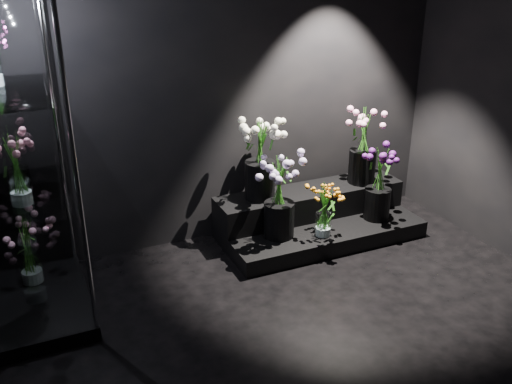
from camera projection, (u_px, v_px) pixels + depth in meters
floor at (345, 365)px, 3.56m from camera, size 4.00×4.00×0.00m
wall_back at (224, 80)px, 4.69m from camera, size 4.00×0.00×4.00m
display_riser at (315, 217)px, 5.14m from camera, size 1.76×0.78×0.39m
display_case at (17, 158)px, 3.64m from camera, size 0.63×1.06×2.32m
bouquet_orange_bells at (324, 209)px, 4.75m from camera, size 0.32×0.32×0.47m
bouquet_lilac at (279, 192)px, 4.68m from camera, size 0.43×0.43×0.71m
bouquet_purple at (379, 180)px, 5.02m from camera, size 0.36×0.36×0.67m
bouquet_cream_roses at (260, 153)px, 4.81m from camera, size 0.50×0.50×0.70m
bouquet_pink_roses at (364, 142)px, 5.15m from camera, size 0.42×0.42×0.70m
bouquet_case_pink at (17, 168)px, 3.50m from camera, size 0.30×0.30×0.47m
bouquet_case_base_pink at (28, 250)px, 4.14m from camera, size 0.36×0.36×0.51m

